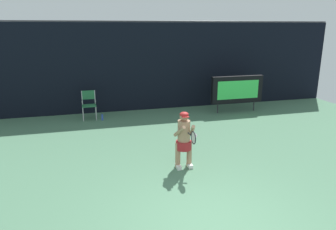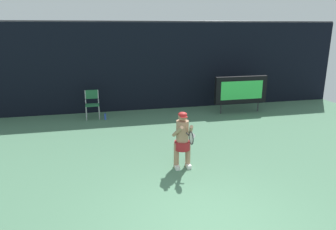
{
  "view_description": "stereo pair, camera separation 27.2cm",
  "coord_description": "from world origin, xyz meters",
  "px_view_note": "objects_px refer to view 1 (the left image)",
  "views": [
    {
      "loc": [
        -2.07,
        -4.49,
        3.47
      ],
      "look_at": [
        0.13,
        3.76,
        1.05
      ],
      "focal_mm": 33.9,
      "sensor_mm": 36.0,
      "label": 1
    },
    {
      "loc": [
        -1.81,
        -4.55,
        3.47
      ],
      "look_at": [
        0.13,
        3.76,
        1.05
      ],
      "focal_mm": 33.9,
      "sensor_mm": 36.0,
      "label": 2
    }
  ],
  "objects_px": {
    "scoreboard": "(237,89)",
    "water_bottle": "(102,117)",
    "umpire_chair": "(89,103)",
    "tennis_player": "(184,138)",
    "tennis_racket": "(193,137)"
  },
  "relations": [
    {
      "from": "scoreboard",
      "to": "tennis_racket",
      "type": "bearing_deg",
      "value": -126.05
    },
    {
      "from": "water_bottle",
      "to": "tennis_player",
      "type": "distance_m",
      "value": 5.09
    },
    {
      "from": "tennis_player",
      "to": "tennis_racket",
      "type": "bearing_deg",
      "value": -82.09
    },
    {
      "from": "water_bottle",
      "to": "tennis_player",
      "type": "relative_size",
      "value": 0.18
    },
    {
      "from": "water_bottle",
      "to": "umpire_chair",
      "type": "bearing_deg",
      "value": 143.97
    },
    {
      "from": "umpire_chair",
      "to": "tennis_player",
      "type": "height_order",
      "value": "tennis_player"
    },
    {
      "from": "tennis_racket",
      "to": "umpire_chair",
      "type": "bearing_deg",
      "value": 120.95
    },
    {
      "from": "scoreboard",
      "to": "tennis_player",
      "type": "relative_size",
      "value": 1.52
    },
    {
      "from": "scoreboard",
      "to": "tennis_racket",
      "type": "xyz_separation_m",
      "value": [
        -3.67,
        -5.04,
        0.01
      ]
    },
    {
      "from": "scoreboard",
      "to": "tennis_player",
      "type": "distance_m",
      "value": 5.89
    },
    {
      "from": "water_bottle",
      "to": "tennis_player",
      "type": "height_order",
      "value": "tennis_player"
    },
    {
      "from": "tennis_player",
      "to": "scoreboard",
      "type": "bearing_deg",
      "value": 50.66
    },
    {
      "from": "umpire_chair",
      "to": "water_bottle",
      "type": "relative_size",
      "value": 4.08
    },
    {
      "from": "scoreboard",
      "to": "water_bottle",
      "type": "relative_size",
      "value": 8.3
    },
    {
      "from": "tennis_racket",
      "to": "water_bottle",
      "type": "bearing_deg",
      "value": 117.87
    }
  ]
}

